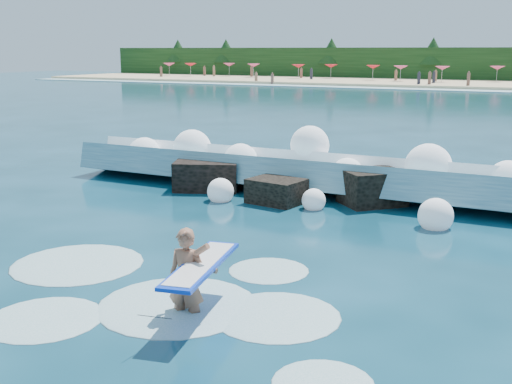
% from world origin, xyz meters
% --- Properties ---
extents(ground, '(200.00, 200.00, 0.00)m').
position_xyz_m(ground, '(0.00, 0.00, 0.00)').
color(ground, '#072E3B').
rests_on(ground, ground).
extents(beach, '(140.00, 20.00, 0.40)m').
position_xyz_m(beach, '(0.00, 78.00, 0.20)').
color(beach, tan).
rests_on(beach, ground).
extents(wet_band, '(140.00, 5.00, 0.08)m').
position_xyz_m(wet_band, '(0.00, 67.00, 0.04)').
color(wet_band, silver).
rests_on(wet_band, ground).
extents(breaking_wave, '(19.04, 2.92, 1.64)m').
position_xyz_m(breaking_wave, '(1.37, 7.90, 0.57)').
color(breaking_wave, teal).
rests_on(breaking_wave, ground).
extents(rock_cluster, '(8.13, 3.08, 1.25)m').
position_xyz_m(rock_cluster, '(-0.05, 6.49, 0.40)').
color(rock_cluster, black).
rests_on(rock_cluster, ground).
extents(surfer_with_board, '(1.23, 3.06, 1.93)m').
position_xyz_m(surfer_with_board, '(2.64, -2.82, 0.71)').
color(surfer_with_board, '#8E5B42').
rests_on(surfer_with_board, ground).
extents(wave_spray, '(15.22, 4.65, 2.25)m').
position_xyz_m(wave_spray, '(1.18, 7.70, 0.98)').
color(wave_spray, white).
rests_on(wave_spray, ground).
extents(surf_foam, '(9.01, 6.04, 0.15)m').
position_xyz_m(surf_foam, '(1.46, -2.29, 0.00)').
color(surf_foam, silver).
rests_on(surf_foam, ground).
extents(beachgoers, '(95.22, 13.67, 1.93)m').
position_xyz_m(beachgoers, '(-0.50, 74.80, 1.09)').
color(beachgoers, '#3F332D').
rests_on(beachgoers, ground).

